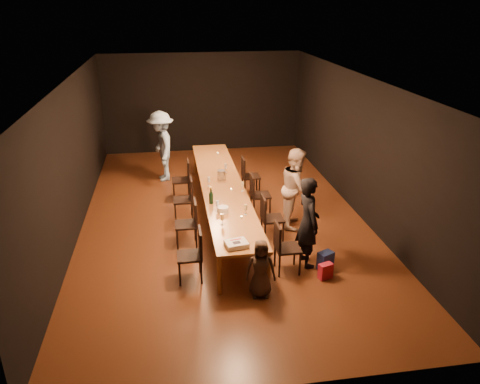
{
  "coord_description": "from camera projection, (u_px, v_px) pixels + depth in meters",
  "views": [
    {
      "loc": [
        -1.08,
        -9.3,
        4.46
      ],
      "look_at": [
        0.22,
        -1.06,
        1.0
      ],
      "focal_mm": 35.0,
      "sensor_mm": 36.0,
      "label": 1
    }
  ],
  "objects": [
    {
      "name": "chair_right_2",
      "position": [
        261.0,
        195.0,
        10.29
      ],
      "size": [
        0.42,
        0.42,
        0.93
      ],
      "primitive_type": null,
      "rotation": [
        0.0,
        0.0,
        -1.57
      ],
      "color": "black",
      "rests_on": "ground"
    },
    {
      "name": "woman_birthday",
      "position": [
        308.0,
        222.0,
        8.2
      ],
      "size": [
        0.45,
        0.64,
        1.66
      ],
      "primitive_type": "imported",
      "rotation": [
        0.0,
        0.0,
        1.66
      ],
      "color": "black",
      "rests_on": "ground"
    },
    {
      "name": "woman_tan",
      "position": [
        296.0,
        188.0,
        9.66
      ],
      "size": [
        0.86,
        0.97,
        1.68
      ],
      "primitive_type": "imported",
      "rotation": [
        0.0,
        0.0,
        1.26
      ],
      "color": "beige",
      "rests_on": "ground"
    },
    {
      "name": "chair_left_0",
      "position": [
        189.0,
        255.0,
        7.86
      ],
      "size": [
        0.42,
        0.42,
        0.93
      ],
      "primitive_type": null,
      "rotation": [
        0.0,
        0.0,
        1.57
      ],
      "color": "black",
      "rests_on": "ground"
    },
    {
      "name": "room_shell",
      "position": [
        221.0,
        125.0,
        9.55
      ],
      "size": [
        6.04,
        10.04,
        3.02
      ],
      "color": "black",
      "rests_on": "ground"
    },
    {
      "name": "wineglass_0",
      "position": [
        222.0,
        219.0,
        8.25
      ],
      "size": [
        0.06,
        0.06,
        0.21
      ],
      "primitive_type": null,
      "color": "beige",
      "rests_on": "table"
    },
    {
      "name": "tealight_far",
      "position": [
        218.0,
        153.0,
        12.05
      ],
      "size": [
        0.05,
        0.05,
        0.03
      ],
      "primitive_type": "cylinder",
      "color": "#B2B7B2",
      "rests_on": "table"
    },
    {
      "name": "child",
      "position": [
        261.0,
        269.0,
        7.42
      ],
      "size": [
        0.52,
        0.38,
        0.99
      ],
      "primitive_type": "imported",
      "rotation": [
        0.0,
        0.0,
        -0.14
      ],
      "color": "#423025",
      "rests_on": "ground"
    },
    {
      "name": "champagne_bottle",
      "position": [
        211.0,
        195.0,
        9.08
      ],
      "size": [
        0.11,
        0.11,
        0.35
      ],
      "primitive_type": null,
      "rotation": [
        0.0,
        0.0,
        0.38
      ],
      "color": "black",
      "rests_on": "table"
    },
    {
      "name": "chair_right_0",
      "position": [
        288.0,
        248.0,
        8.1
      ],
      "size": [
        0.42,
        0.42,
        0.93
      ],
      "primitive_type": null,
      "rotation": [
        0.0,
        0.0,
        -1.57
      ],
      "color": "black",
      "rests_on": "ground"
    },
    {
      "name": "ice_bucket",
      "position": [
        221.0,
        175.0,
        10.34
      ],
      "size": [
        0.24,
        0.24,
        0.2
      ],
      "primitive_type": "cylinder",
      "rotation": [
        0.0,
        0.0,
        -0.4
      ],
      "color": "#BAB9BE",
      "rests_on": "table"
    },
    {
      "name": "wineglass_2",
      "position": [
        217.0,
        206.0,
        8.79
      ],
      "size": [
        0.06,
        0.06,
        0.21
      ],
      "primitive_type": null,
      "color": "silver",
      "rests_on": "table"
    },
    {
      "name": "tealight_near",
      "position": [
        241.0,
        217.0,
        8.54
      ],
      "size": [
        0.05,
        0.05,
        0.03
      ],
      "primitive_type": "cylinder",
      "color": "#B2B7B2",
      "rests_on": "table"
    },
    {
      "name": "gift_bag_red",
      "position": [
        325.0,
        271.0,
        8.0
      ],
      "size": [
        0.27,
        0.2,
        0.28
      ],
      "primitive_type": "cube",
      "rotation": [
        0.0,
        0.0,
        0.33
      ],
      "color": "red",
      "rests_on": "ground"
    },
    {
      "name": "plate_stack",
      "position": [
        223.0,
        210.0,
        8.73
      ],
      "size": [
        0.25,
        0.25,
        0.12
      ],
      "primitive_type": "cylinder",
      "rotation": [
        0.0,
        0.0,
        -0.22
      ],
      "color": "white",
      "rests_on": "table"
    },
    {
      "name": "gift_bag_blue",
      "position": [
        325.0,
        261.0,
        8.28
      ],
      "size": [
        0.31,
        0.27,
        0.33
      ],
      "primitive_type": "cube",
      "rotation": [
        0.0,
        0.0,
        0.43
      ],
      "color": "#2543A4",
      "rests_on": "ground"
    },
    {
      "name": "wineglass_4",
      "position": [
        209.0,
        182.0,
        9.95
      ],
      "size": [
        0.06,
        0.06,
        0.21
      ],
      "primitive_type": null,
      "color": "silver",
      "rests_on": "table"
    },
    {
      "name": "tealight_mid",
      "position": [
        231.0,
        189.0,
        9.77
      ],
      "size": [
        0.05,
        0.05,
        0.03
      ],
      "primitive_type": "cylinder",
      "color": "#B2B7B2",
      "rests_on": "table"
    },
    {
      "name": "chair_left_3",
      "position": [
        181.0,
        180.0,
        11.14
      ],
      "size": [
        0.42,
        0.42,
        0.93
      ],
      "primitive_type": null,
      "rotation": [
        0.0,
        0.0,
        1.57
      ],
      "color": "black",
      "rests_on": "ground"
    },
    {
      "name": "wineglass_1",
      "position": [
        246.0,
        210.0,
        8.63
      ],
      "size": [
        0.06,
        0.06,
        0.21
      ],
      "primitive_type": null,
      "color": "beige",
      "rests_on": "table"
    },
    {
      "name": "ground",
      "position": [
        223.0,
        216.0,
        10.35
      ],
      "size": [
        10.0,
        10.0,
        0.0
      ],
      "primitive_type": "plane",
      "color": "#3F1E0F",
      "rests_on": "ground"
    },
    {
      "name": "man_blue",
      "position": [
        162.0,
        146.0,
        12.12
      ],
      "size": [
        0.85,
        1.27,
        1.83
      ],
      "primitive_type": "imported",
      "rotation": [
        0.0,
        0.0,
        -1.42
      ],
      "color": "#93B9E4",
      "rests_on": "ground"
    },
    {
      "name": "wineglass_5",
      "position": [
        226.0,
        168.0,
        10.74
      ],
      "size": [
        0.06,
        0.06,
        0.21
      ],
      "primitive_type": null,
      "color": "silver",
      "rests_on": "table"
    },
    {
      "name": "wineglass_3",
      "position": [
        243.0,
        186.0,
        9.7
      ],
      "size": [
        0.06,
        0.06,
        0.21
      ],
      "primitive_type": null,
      "color": "beige",
      "rests_on": "table"
    },
    {
      "name": "table",
      "position": [
        222.0,
        187.0,
        10.08
      ],
      "size": [
        0.9,
        6.0,
        0.75
      ],
      "color": "brown",
      "rests_on": "ground"
    },
    {
      "name": "chair_right_1",
      "position": [
        273.0,
        218.0,
        9.2
      ],
      "size": [
        0.42,
        0.42,
        0.93
      ],
      "primitive_type": null,
      "rotation": [
        0.0,
        0.0,
        -1.57
      ],
      "color": "black",
      "rests_on": "ground"
    },
    {
      "name": "chair_left_1",
      "position": [
        186.0,
        224.0,
        8.95
      ],
      "size": [
        0.42,
        0.42,
        0.93
      ],
      "primitive_type": null,
      "rotation": [
        0.0,
        0.0,
        1.57
      ],
      "color": "black",
      "rests_on": "ground"
    },
    {
      "name": "birthday_cake",
      "position": [
        236.0,
        244.0,
        7.55
      ],
      "size": [
        0.4,
        0.34,
        0.08
      ],
      "rotation": [
        0.0,
        0.0,
        0.18
      ],
      "color": "white",
      "rests_on": "table"
    },
    {
      "name": "chair_right_3",
      "position": [
        251.0,
        176.0,
        11.39
      ],
      "size": [
        0.42,
        0.42,
        0.93
      ],
      "primitive_type": null,
      "rotation": [
        0.0,
        0.0,
        -1.57
      ],
      "color": "black",
      "rests_on": "ground"
    },
    {
      "name": "chair_left_2",
      "position": [
        183.0,
        199.0,
        10.05
      ],
      "size": [
        0.42,
        0.42,
        0.93
      ],
      "primitive_type": null,
      "rotation": [
        0.0,
        0.0,
        1.57
      ],
      "color": "black",
      "rests_on": "ground"
    }
  ]
}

